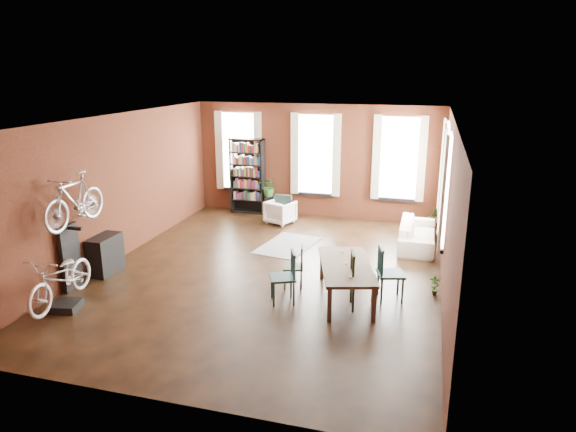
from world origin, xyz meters
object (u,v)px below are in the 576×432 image
(dining_chair_a, at_px, (283,277))
(dining_chair_c, at_px, (364,280))
(plant_stand, at_px, (270,205))
(dining_chair_d, at_px, (391,274))
(dining_chair_b, at_px, (293,267))
(console_table, at_px, (105,254))
(white_armchair, at_px, (280,211))
(bike_trainer, at_px, (66,306))
(bicycle_floor, at_px, (58,255))
(bookshelf, at_px, (247,176))
(dining_table, at_px, (346,282))
(cream_sofa, at_px, (418,230))

(dining_chair_a, relative_size, dining_chair_c, 0.93)
(plant_stand, bearing_deg, dining_chair_d, -51.57)
(dining_chair_b, xyz_separation_m, console_table, (-3.97, -0.34, -0.02))
(white_armchair, xyz_separation_m, bike_trainer, (-2.19, -6.11, -0.28))
(bicycle_floor, bearing_deg, bike_trainer, 0.24)
(bookshelf, xyz_separation_m, bicycle_floor, (-0.97, -6.91, -0.08))
(dining_table, xyz_separation_m, plant_stand, (-3.10, 5.11, -0.06))
(white_armchair, bearing_deg, dining_table, 140.69)
(cream_sofa, bearing_deg, dining_chair_a, 149.61)
(bike_trainer, distance_m, plant_stand, 7.10)
(dining_chair_a, xyz_separation_m, white_armchair, (-1.45, 4.77, -0.13))
(white_armchair, distance_m, console_table, 5.07)
(cream_sofa, bearing_deg, white_armchair, 76.37)
(dining_table, distance_m, dining_chair_c, 0.50)
(dining_chair_b, distance_m, white_armchair, 4.31)
(dining_chair_b, xyz_separation_m, plant_stand, (-2.02, 4.86, -0.15))
(dining_chair_d, bearing_deg, white_armchair, 23.15)
(cream_sofa, distance_m, bike_trainer, 7.88)
(dining_chair_a, height_order, dining_chair_c, dining_chair_c)
(dining_chair_a, distance_m, white_armchair, 4.98)
(dining_chair_c, distance_m, dining_chair_d, 0.64)
(cream_sofa, bearing_deg, dining_chair_b, 144.42)
(white_armchair, bearing_deg, bookshelf, -12.66)
(bookshelf, height_order, bike_trainer, bookshelf)
(dining_chair_c, bearing_deg, white_armchair, 18.23)
(bike_trainer, bearing_deg, dining_table, 20.85)
(console_table, bearing_deg, dining_table, 1.06)
(bookshelf, bearing_deg, bicycle_floor, -98.00)
(dining_chair_a, distance_m, dining_chair_b, 0.71)
(dining_chair_a, bearing_deg, bike_trainer, -92.80)
(dining_chair_d, bearing_deg, console_table, 76.93)
(dining_chair_a, height_order, console_table, dining_chair_a)
(dining_chair_d, bearing_deg, dining_table, 87.58)
(dining_table, relative_size, white_armchair, 2.81)
(dining_chair_c, xyz_separation_m, bicycle_floor, (-5.10, -1.52, 0.50))
(dining_chair_c, height_order, bookshelf, bookshelf)
(dining_table, bearing_deg, console_table, 165.06)
(bookshelf, relative_size, console_table, 2.75)
(dining_table, bearing_deg, bike_trainer, -175.14)
(white_armchair, distance_m, cream_sofa, 3.82)
(cream_sofa, distance_m, console_table, 7.15)
(bookshelf, bearing_deg, white_armchair, -32.90)
(bicycle_floor, bearing_deg, console_table, 95.48)
(dining_table, bearing_deg, dining_chair_c, -53.69)
(cream_sofa, bearing_deg, dining_table, 160.85)
(white_armchair, relative_size, console_table, 0.88)
(white_armchair, relative_size, plant_stand, 1.29)
(console_table, bearing_deg, dining_chair_b, 4.94)
(dining_chair_d, xyz_separation_m, plant_stand, (-3.90, 4.92, -0.24))
(dining_chair_a, height_order, plant_stand, dining_chair_a)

